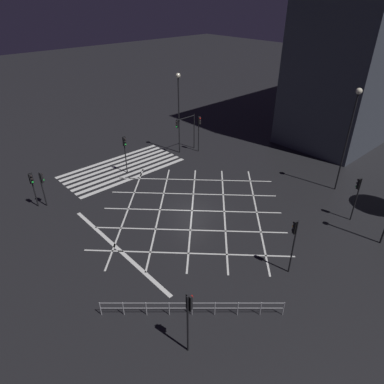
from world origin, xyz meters
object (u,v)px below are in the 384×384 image
(traffic_light_sw_main, at_px, (185,126))
(traffic_light_se_main, at_px, (42,182))
(traffic_light_ne_main, at_px, (189,312))
(traffic_light_median_south, at_px, (125,147))
(street_lamp_east, at_px, (179,99))
(street_lamp_west, at_px, (352,121))
(traffic_light_nw_cross, at_px, (357,191))
(traffic_light_median_north, at_px, (294,236))
(traffic_light_sw_cross, at_px, (199,127))
(traffic_light_se_cross, at_px, (32,183))

(traffic_light_sw_main, bearing_deg, traffic_light_se_main, 2.09)
(traffic_light_ne_main, bearing_deg, traffic_light_sw_main, 49.09)
(traffic_light_median_south, relative_size, street_lamp_east, 0.44)
(traffic_light_se_main, distance_m, street_lamp_west, 27.75)
(traffic_light_nw_cross, xyz_separation_m, street_lamp_west, (-3.89, -3.36, 4.10))
(traffic_light_se_main, height_order, street_lamp_west, street_lamp_west)
(traffic_light_sw_main, distance_m, traffic_light_ne_main, 26.58)
(traffic_light_sw_main, xyz_separation_m, street_lamp_west, (-4.83, 16.81, 3.75))
(traffic_light_median_north, distance_m, traffic_light_ne_main, 9.10)
(traffic_light_sw_cross, height_order, traffic_light_ne_main, traffic_light_sw_cross)
(traffic_light_ne_main, distance_m, street_lamp_east, 26.50)
(street_lamp_east, height_order, street_lamp_west, street_lamp_west)
(traffic_light_sw_cross, xyz_separation_m, street_lamp_east, (1.91, -1.37, 3.37))
(traffic_light_sw_cross, relative_size, traffic_light_ne_main, 1.05)
(street_lamp_west, bearing_deg, traffic_light_se_cross, -35.95)
(traffic_light_sw_cross, height_order, traffic_light_median_south, traffic_light_sw_cross)
(street_lamp_west, bearing_deg, traffic_light_nw_cross, 40.89)
(traffic_light_sw_main, bearing_deg, street_lamp_east, -15.78)
(traffic_light_ne_main, bearing_deg, street_lamp_east, 50.60)
(traffic_light_se_main, bearing_deg, traffic_light_median_north, -65.47)
(traffic_light_sw_main, xyz_separation_m, traffic_light_se_cross, (17.95, 0.29, -0.77))
(traffic_light_sw_cross, distance_m, traffic_light_se_cross, 19.16)
(traffic_light_nw_cross, relative_size, street_lamp_east, 0.43)
(traffic_light_median_north, height_order, traffic_light_nw_cross, traffic_light_median_north)
(traffic_light_median_north, bearing_deg, traffic_light_sw_main, -22.33)
(traffic_light_nw_cross, distance_m, street_lamp_west, 6.57)
(traffic_light_sw_main, distance_m, traffic_light_median_south, 8.31)
(traffic_light_median_south, bearing_deg, traffic_light_sw_cross, 83.45)
(traffic_light_nw_cross, bearing_deg, traffic_light_sw_cross, -0.70)
(traffic_light_sw_main, bearing_deg, traffic_light_se_cross, 0.93)
(traffic_light_nw_cross, bearing_deg, traffic_light_ne_main, 89.72)
(traffic_light_se_cross, bearing_deg, traffic_light_sw_cross, 87.40)
(traffic_light_sw_cross, relative_size, traffic_light_median_south, 1.07)
(traffic_light_median_south, bearing_deg, traffic_light_se_cross, -88.70)
(street_lamp_west, bearing_deg, traffic_light_ne_main, 8.38)
(traffic_light_se_cross, relative_size, traffic_light_se_main, 1.01)
(street_lamp_west, bearing_deg, street_lamp_east, -71.89)
(street_lamp_east, bearing_deg, traffic_light_nw_cross, 94.71)
(traffic_light_nw_cross, bearing_deg, street_lamp_east, 4.71)
(traffic_light_median_north, relative_size, traffic_light_median_south, 1.04)
(traffic_light_sw_main, distance_m, traffic_light_nw_cross, 20.20)
(traffic_light_median_south, height_order, street_lamp_east, street_lamp_east)
(street_lamp_east, relative_size, street_lamp_west, 0.94)
(traffic_light_sw_cross, bearing_deg, traffic_light_se_cross, -92.60)
(traffic_light_median_north, bearing_deg, traffic_light_se_main, 24.53)
(traffic_light_ne_main, xyz_separation_m, traffic_light_median_south, (-9.10, -20.02, -0.04))
(traffic_light_se_main, bearing_deg, street_lamp_east, 2.90)
(traffic_light_sw_cross, height_order, street_lamp_west, street_lamp_west)
(traffic_light_sw_main, relative_size, street_lamp_east, 0.47)
(traffic_light_ne_main, height_order, traffic_light_median_south, traffic_light_ne_main)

